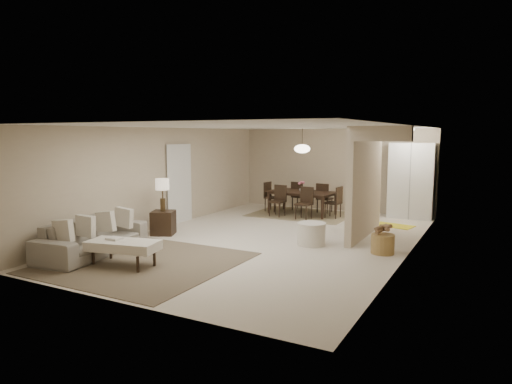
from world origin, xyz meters
The scene contains 22 objects.
floor centered at (0.00, 0.00, 0.00)m, with size 9.00×9.00×0.00m, color beige.
ceiling centered at (0.00, 0.00, 2.50)m, with size 9.00×9.00×0.00m, color white.
back_wall centered at (0.00, 4.50, 1.25)m, with size 6.00×6.00×0.00m, color #BDAA8F.
left_wall centered at (-3.00, 0.00, 1.25)m, with size 9.00×9.00×0.00m, color #BDAA8F.
right_wall centered at (3.00, 0.00, 1.25)m, with size 9.00×9.00×0.00m, color #BDAA8F.
partition centered at (1.80, 1.25, 1.25)m, with size 0.15×2.50×2.50m, color #BDAA8F.
doorway centered at (-2.97, 0.60, 1.02)m, with size 0.04×0.90×2.04m, color black.
pantry_cabinet centered at (2.35, 4.15, 1.05)m, with size 1.20×0.55×2.10m, color white.
flush_light centered at (2.30, 3.20, 2.46)m, with size 0.44×0.44×0.05m, color white.
living_rug centered at (-1.16, -2.82, 0.01)m, with size 3.20×3.20×0.01m, color brown.
sofa centered at (-2.45, -2.82, 0.35)m, with size 0.93×2.37×0.69m, color gray.
ottoman_bench centered at (-1.36, -3.12, 0.36)m, with size 1.36×0.84×0.45m.
side_table centered at (-2.40, -0.76, 0.28)m, with size 0.50×0.50×0.55m, color black.
table_lamp centered at (-2.40, -0.76, 1.12)m, with size 0.32×0.32×0.76m.
round_pouf centered at (1.04, -0.10, 0.24)m, with size 0.61×0.61×0.47m, color beige.
wicker_basket centered at (2.54, -0.10, 0.19)m, with size 0.45×0.45×0.39m, color brown.
dining_rug centered at (-0.56, 3.24, 0.01)m, with size 2.80×2.10×0.01m, color #8D7C57.
dining_table centered at (-0.56, 3.24, 0.34)m, with size 1.93×1.08×0.68m, color black.
dining_chairs centered at (-0.56, 3.24, 0.45)m, with size 2.42×1.85×0.89m.
vase centered at (-0.56, 3.24, 0.76)m, with size 0.15×0.15×0.16m, color silver.
yellow_mat centered at (2.17, 2.81, 0.01)m, with size 0.97×0.59×0.01m, color yellow.
pendant_light centered at (-0.56, 3.24, 1.92)m, with size 0.46×0.46×0.71m.
Camera 1 is at (4.46, -9.01, 2.34)m, focal length 32.00 mm.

